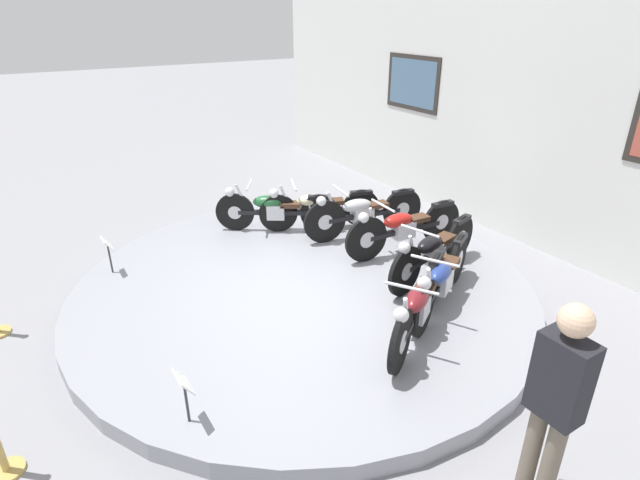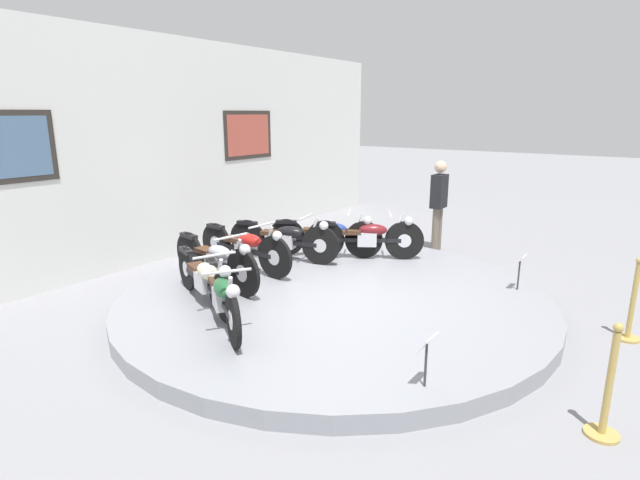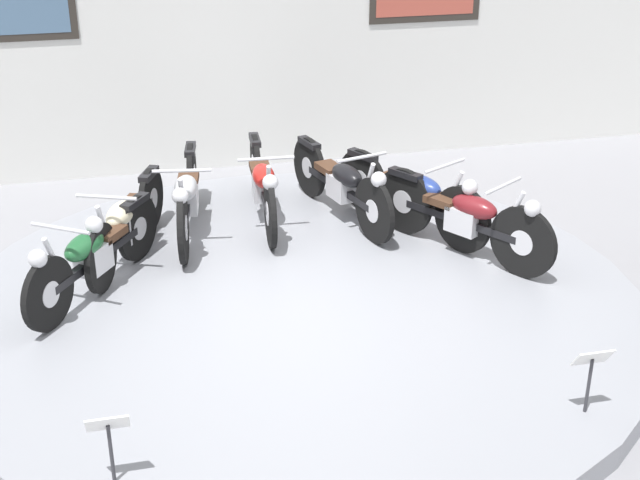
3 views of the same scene
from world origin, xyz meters
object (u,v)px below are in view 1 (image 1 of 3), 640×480
(motorcycle_green, at_px, (274,208))
(info_placard_front_left, at_px, (108,248))
(motorcycle_cream, at_px, (317,207))
(motorcycle_blue, at_px, (442,278))
(motorcycle_silver, at_px, (362,212))
(motorcycle_black, at_px, (433,250))
(info_placard_front_centre, at_px, (185,388))
(motorcycle_red, at_px, (403,227))
(visitor_standing, at_px, (556,397))
(motorcycle_maroon, at_px, (419,304))

(motorcycle_green, bearing_deg, info_placard_front_left, -87.94)
(motorcycle_cream, bearing_deg, motorcycle_blue, 0.09)
(motorcycle_cream, bearing_deg, motorcycle_silver, 36.29)
(motorcycle_black, height_order, info_placard_front_centre, motorcycle_black)
(motorcycle_cream, bearing_deg, motorcycle_green, -115.43)
(motorcycle_red, xyz_separation_m, motorcycle_black, (0.78, -0.16, -0.01))
(motorcycle_cream, relative_size, info_placard_front_centre, 3.60)
(motorcycle_green, xyz_separation_m, motorcycle_silver, (0.90, 1.07, 0.02))
(motorcycle_red, distance_m, info_placard_front_centre, 4.08)
(motorcycle_cream, xyz_separation_m, motorcycle_red, (1.38, 0.60, 0.02))
(motorcycle_silver, distance_m, motorcycle_red, 0.79)
(motorcycle_red, bearing_deg, motorcycle_blue, -23.37)
(motorcycle_green, distance_m, info_placard_front_centre, 4.13)
(motorcycle_cream, height_order, visitor_standing, visitor_standing)
(motorcycle_green, relative_size, motorcycle_maroon, 0.97)
(motorcycle_blue, height_order, info_placard_front_left, motorcycle_blue)
(info_placard_front_centre, bearing_deg, motorcycle_blue, 93.66)
(motorcycle_silver, bearing_deg, motorcycle_black, -0.02)
(visitor_standing, bearing_deg, info_placard_front_centre, -133.94)
(motorcycle_cream, distance_m, motorcycle_red, 1.51)
(motorcycle_red, distance_m, visitor_standing, 3.98)
(info_placard_front_left, bearing_deg, motorcycle_black, 56.64)
(motorcycle_green, xyz_separation_m, motorcycle_red, (1.68, 1.23, 0.02))
(motorcycle_silver, bearing_deg, info_placard_front_left, -102.71)
(info_placard_front_centre, bearing_deg, info_placard_front_left, 180.00)
(motorcycle_green, distance_m, motorcycle_maroon, 3.36)
(motorcycle_maroon, bearing_deg, info_placard_front_centre, -92.00)
(motorcycle_blue, bearing_deg, motorcycle_silver, 168.47)
(motorcycle_blue, distance_m, info_placard_front_centre, 3.16)
(motorcycle_silver, height_order, motorcycle_blue, motorcycle_silver)
(motorcycle_blue, bearing_deg, info_placard_front_centre, -86.34)
(motorcycle_black, relative_size, motorcycle_maroon, 1.13)
(motorcycle_black, bearing_deg, info_placard_front_centre, -77.35)
(motorcycle_red, relative_size, visitor_standing, 1.15)
(motorcycle_black, relative_size, info_placard_front_left, 3.80)
(motorcycle_maroon, height_order, visitor_standing, visitor_standing)
(motorcycle_cream, distance_m, visitor_standing, 5.09)
(motorcycle_cream, relative_size, motorcycle_blue, 1.03)
(motorcycle_black, distance_m, info_placard_front_left, 4.31)
(motorcycle_silver, bearing_deg, motorcycle_cream, -143.71)
(motorcycle_silver, xyz_separation_m, visitor_standing, (4.34, -1.55, 0.41))
(motorcycle_red, bearing_deg, info_placard_front_centre, -67.06)
(motorcycle_blue, xyz_separation_m, info_placard_front_left, (-2.98, -3.16, -0.02))
(motorcycle_cream, xyz_separation_m, visitor_standing, (4.95, -1.10, 0.43))
(motorcycle_blue, relative_size, motorcycle_maroon, 1.03)
(motorcycle_black, xyz_separation_m, visitor_standing, (2.78, -1.55, 0.42))
(motorcycle_green, height_order, motorcycle_silver, motorcycle_silver)
(motorcycle_maroon, bearing_deg, motorcycle_red, 143.88)
(info_placard_front_left, bearing_deg, motorcycle_cream, 86.27)
(motorcycle_green, xyz_separation_m, info_placard_front_left, (0.09, -2.53, -0.01))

